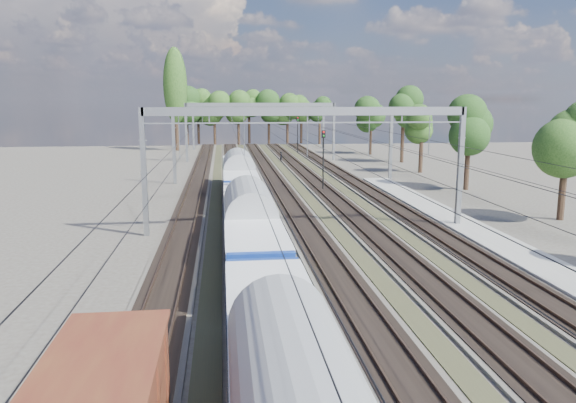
{
  "coord_description": "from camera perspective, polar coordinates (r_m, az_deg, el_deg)",
  "views": [
    {
      "loc": [
        -6.03,
        -9.66,
        9.53
      ],
      "look_at": [
        -1.74,
        26.98,
        2.8
      ],
      "focal_mm": 35.0,
      "sensor_mm": 36.0,
      "label": 1
    }
  ],
  "objects": [
    {
      "name": "track_bed",
      "position": [
        55.8,
        -0.37,
        0.61
      ],
      "size": [
        21.0,
        130.0,
        0.34
      ],
      "color": "#47423A",
      "rests_on": "ground"
    },
    {
      "name": "signal_near",
      "position": [
        59.12,
        3.61,
        4.97
      ],
      "size": [
        0.4,
        0.37,
        6.35
      ],
      "rotation": [
        0.0,
        0.0,
        -0.05
      ],
      "color": "black",
      "rests_on": "ground"
    },
    {
      "name": "emu_train",
      "position": [
        33.46,
        -3.9,
        -1.6
      ],
      "size": [
        3.05,
        64.49,
        4.46
      ],
      "color": "black",
      "rests_on": "ground"
    },
    {
      "name": "tree_belt",
      "position": [
        105.52,
        -0.6,
        9.7
      ],
      "size": [
        39.34,
        100.65,
        12.25
      ],
      "color": "black",
      "rests_on": "ground"
    },
    {
      "name": "signal_far",
      "position": [
        102.01,
        0.99,
        7.27
      ],
      "size": [
        0.41,
        0.38,
        6.44
      ],
      "rotation": [
        0.0,
        0.0,
        -0.08
      ],
      "color": "black",
      "rests_on": "ground"
    },
    {
      "name": "catenary",
      "position": [
        62.75,
        -0.85,
        7.48
      ],
      "size": [
        25.65,
        130.0,
        9.0
      ],
      "color": "gray",
      "rests_on": "ground"
    },
    {
      "name": "poplar",
      "position": [
        108.02,
        -11.39,
        11.39
      ],
      "size": [
        4.4,
        4.4,
        19.04
      ],
      "color": "black",
      "rests_on": "ground"
    },
    {
      "name": "platform",
      "position": [
        35.96,
        23.84,
        -5.69
      ],
      "size": [
        3.0,
        70.0,
        0.3
      ],
      "primitive_type": "cube",
      "color": "gray",
      "rests_on": "ground"
    },
    {
      "name": "worker",
      "position": [
        87.2,
        -0.69,
        4.58
      ],
      "size": [
        0.49,
        0.63,
        1.55
      ],
      "primitive_type": "imported",
      "rotation": [
        0.0,
        0.0,
        1.79
      ],
      "color": "black",
      "rests_on": "ground"
    }
  ]
}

